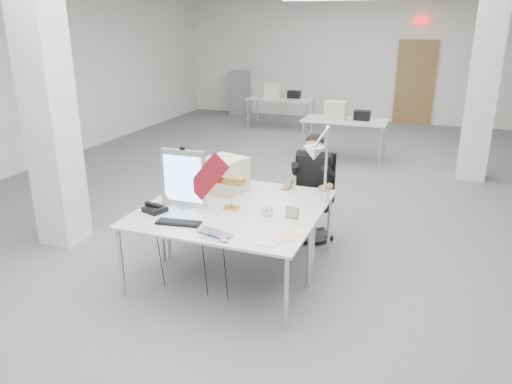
{
  "coord_description": "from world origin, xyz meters",
  "views": [
    {
      "loc": [
        1.91,
        -6.5,
        2.62
      ],
      "look_at": [
        0.23,
        -2.0,
        0.93
      ],
      "focal_mm": 35.0,
      "sensor_mm": 36.0,
      "label": 1
    }
  ],
  "objects_px": {
    "desk_main": "(215,224)",
    "beige_monitor": "(225,175)",
    "seated_person": "(313,170)",
    "laptop": "(211,235)",
    "bankers_lamp": "(231,193)",
    "desk_phone": "(155,209)",
    "architect_lamp": "(320,171)",
    "office_chair": "(313,201)",
    "monitor": "(184,178)"
  },
  "relations": [
    {
      "from": "desk_phone",
      "to": "architect_lamp",
      "type": "relative_size",
      "value": 0.24
    },
    {
      "from": "seated_person",
      "to": "beige_monitor",
      "type": "height_order",
      "value": "seated_person"
    },
    {
      "from": "laptop",
      "to": "monitor",
      "type": "bearing_deg",
      "value": 149.23
    },
    {
      "from": "laptop",
      "to": "beige_monitor",
      "type": "xyz_separation_m",
      "value": [
        -0.38,
        1.18,
        0.18
      ]
    },
    {
      "from": "office_chair",
      "to": "bankers_lamp",
      "type": "height_order",
      "value": "bankers_lamp"
    },
    {
      "from": "desk_main",
      "to": "office_chair",
      "type": "relative_size",
      "value": 1.84
    },
    {
      "from": "laptop",
      "to": "bankers_lamp",
      "type": "height_order",
      "value": "bankers_lamp"
    },
    {
      "from": "desk_main",
      "to": "bankers_lamp",
      "type": "bearing_deg",
      "value": 90.24
    },
    {
      "from": "bankers_lamp",
      "to": "desk_main",
      "type": "bearing_deg",
      "value": -85.27
    },
    {
      "from": "office_chair",
      "to": "architect_lamp",
      "type": "height_order",
      "value": "architect_lamp"
    },
    {
      "from": "architect_lamp",
      "to": "seated_person",
      "type": "bearing_deg",
      "value": 118.45
    },
    {
      "from": "laptop",
      "to": "beige_monitor",
      "type": "relative_size",
      "value": 0.82
    },
    {
      "from": "architect_lamp",
      "to": "laptop",
      "type": "bearing_deg",
      "value": -116.95
    },
    {
      "from": "desk_main",
      "to": "bankers_lamp",
      "type": "distance_m",
      "value": 0.44
    },
    {
      "from": "bankers_lamp",
      "to": "desk_phone",
      "type": "height_order",
      "value": "bankers_lamp"
    },
    {
      "from": "laptop",
      "to": "bankers_lamp",
      "type": "xyz_separation_m",
      "value": [
        -0.1,
        0.7,
        0.16
      ]
    },
    {
      "from": "bankers_lamp",
      "to": "architect_lamp",
      "type": "bearing_deg",
      "value": 22.53
    },
    {
      "from": "office_chair",
      "to": "seated_person",
      "type": "distance_m",
      "value": 0.41
    },
    {
      "from": "seated_person",
      "to": "beige_monitor",
      "type": "distance_m",
      "value": 1.08
    },
    {
      "from": "laptop",
      "to": "desk_phone",
      "type": "distance_m",
      "value": 0.87
    },
    {
      "from": "office_chair",
      "to": "architect_lamp",
      "type": "distance_m",
      "value": 1.18
    },
    {
      "from": "desk_main",
      "to": "laptop",
      "type": "height_order",
      "value": "laptop"
    },
    {
      "from": "laptop",
      "to": "beige_monitor",
      "type": "height_order",
      "value": "beige_monitor"
    },
    {
      "from": "seated_person",
      "to": "bankers_lamp",
      "type": "relative_size",
      "value": 2.91
    },
    {
      "from": "desk_main",
      "to": "beige_monitor",
      "type": "bearing_deg",
      "value": 107.62
    },
    {
      "from": "architect_lamp",
      "to": "office_chair",
      "type": "bearing_deg",
      "value": 117.53
    },
    {
      "from": "monitor",
      "to": "beige_monitor",
      "type": "xyz_separation_m",
      "value": [
        0.21,
        0.57,
        -0.11
      ]
    },
    {
      "from": "seated_person",
      "to": "monitor",
      "type": "relative_size",
      "value": 1.66
    },
    {
      "from": "office_chair",
      "to": "beige_monitor",
      "type": "distance_m",
      "value": 1.2
    },
    {
      "from": "beige_monitor",
      "to": "architect_lamp",
      "type": "xyz_separation_m",
      "value": [
        1.13,
        -0.2,
        0.22
      ]
    },
    {
      "from": "laptop",
      "to": "beige_monitor",
      "type": "bearing_deg",
      "value": 123.05
    },
    {
      "from": "desk_phone",
      "to": "bankers_lamp",
      "type": "bearing_deg",
      "value": 45.67
    },
    {
      "from": "bankers_lamp",
      "to": "beige_monitor",
      "type": "relative_size",
      "value": 0.83
    },
    {
      "from": "seated_person",
      "to": "laptop",
      "type": "bearing_deg",
      "value": -108.28
    },
    {
      "from": "monitor",
      "to": "beige_monitor",
      "type": "distance_m",
      "value": 0.62
    },
    {
      "from": "office_chair",
      "to": "bankers_lamp",
      "type": "xyz_separation_m",
      "value": [
        -0.57,
        -1.2,
        0.44
      ]
    },
    {
      "from": "desk_phone",
      "to": "architect_lamp",
      "type": "distance_m",
      "value": 1.71
    },
    {
      "from": "monitor",
      "to": "desk_main",
      "type": "bearing_deg",
      "value": -33.18
    },
    {
      "from": "office_chair",
      "to": "beige_monitor",
      "type": "relative_size",
      "value": 2.38
    },
    {
      "from": "beige_monitor",
      "to": "laptop",
      "type": "bearing_deg",
      "value": -56.13
    },
    {
      "from": "desk_main",
      "to": "bankers_lamp",
      "type": "height_order",
      "value": "bankers_lamp"
    },
    {
      "from": "office_chair",
      "to": "bankers_lamp",
      "type": "bearing_deg",
      "value": -119.43
    },
    {
      "from": "office_chair",
      "to": "monitor",
      "type": "xyz_separation_m",
      "value": [
        -1.06,
        -1.3,
        0.57
      ]
    },
    {
      "from": "desk_main",
      "to": "laptop",
      "type": "xyz_separation_m",
      "value": [
        0.1,
        -0.3,
        0.03
      ]
    },
    {
      "from": "office_chair",
      "to": "desk_phone",
      "type": "bearing_deg",
      "value": -133.16
    },
    {
      "from": "office_chair",
      "to": "architect_lamp",
      "type": "relative_size",
      "value": 1.17
    },
    {
      "from": "architect_lamp",
      "to": "desk_main",
      "type": "bearing_deg",
      "value": -130.89
    },
    {
      "from": "beige_monitor",
      "to": "architect_lamp",
      "type": "relative_size",
      "value": 0.49
    },
    {
      "from": "monitor",
      "to": "architect_lamp",
      "type": "height_order",
      "value": "architect_lamp"
    },
    {
      "from": "office_chair",
      "to": "monitor",
      "type": "relative_size",
      "value": 1.63
    }
  ]
}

